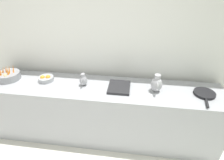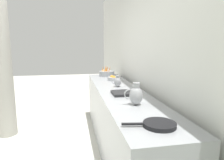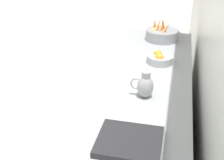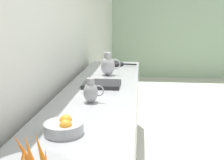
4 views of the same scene
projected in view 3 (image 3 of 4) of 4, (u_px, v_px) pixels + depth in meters
vegetable_colander at (161, 34)px, 2.99m from camera, size 0.33×0.33×0.24m
orange_bowl at (160, 59)px, 2.50m from camera, size 0.22×0.22×0.10m
metal_pitcher_short at (145, 86)px, 1.98m from camera, size 0.16×0.11×0.19m
counter_sink_basin at (129, 142)px, 1.57m from camera, size 0.34×0.30×0.04m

